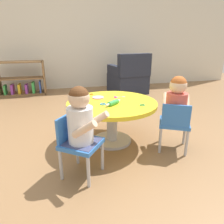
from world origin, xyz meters
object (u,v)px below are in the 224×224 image
seated_child_left (81,118)px  seated_child_right (177,101)px  child_chair_right (174,123)px  armchair_dark (129,79)px  child_chair_left (78,142)px  rolling_pin (113,103)px  craft_table (112,110)px  craft_scissors (118,97)px  bookshelf_low (22,81)px

seated_child_left → seated_child_right: 1.02m
child_chair_right → armchair_dark: (0.33, 2.49, 0.00)m
seated_child_left → child_chair_right: (0.97, 0.20, -0.23)m
child_chair_left → rolling_pin: child_chair_left is taller
armchair_dark → rolling_pin: armchair_dark is taller
child_chair_right → armchair_dark: armchair_dark is taller
craft_table → armchair_dark: bearing=67.0°
child_chair_right → rolling_pin: 0.67m
armchair_dark → rolling_pin: bearing=-112.3°
craft_scissors → seated_child_right: bearing=-43.3°
seated_child_left → child_chair_right: size_ratio=0.95×
seated_child_right → armchair_dark: (0.32, 2.46, -0.22)m
child_chair_left → craft_scissors: bearing=51.5°
rolling_pin → craft_scissors: (0.12, 0.27, -0.02)m
child_chair_left → seated_child_left: size_ratio=1.05×
seated_child_left → armchair_dark: (1.31, 2.69, -0.22)m
seated_child_left → seated_child_right: same height
rolling_pin → bookshelf_low: bearing=115.7°
bookshelf_low → armchair_dark: size_ratio=1.09×
child_chair_left → bookshelf_low: (-0.88, 3.07, -0.01)m
bookshelf_low → craft_scissors: bookshelf_low is taller
child_chair_left → rolling_pin: 0.61m
child_chair_right → bookshelf_low: size_ratio=0.58×
craft_scissors → child_chair_left: bearing=-128.5°
child_chair_right → rolling_pin: bearing=159.4°
armchair_dark → craft_scissors: size_ratio=6.19×
craft_table → child_chair_left: child_chair_left is taller
child_chair_right → seated_child_right: seated_child_right is taller
bookshelf_low → child_chair_left: bearing=-74.0°
craft_table → seated_child_right: (0.60, -0.31, 0.15)m
craft_table → armchair_dark: (0.91, 2.15, -0.07)m
craft_table → seated_child_right: seated_child_right is taller
seated_child_left → seated_child_right: (0.99, 0.23, 0.00)m
child_chair_left → craft_scissors: size_ratio=3.90×
bookshelf_low → seated_child_left: bearing=-73.6°
craft_table → bookshelf_low: size_ratio=1.06×
rolling_pin → child_chair_left: bearing=-135.8°
craft_table → child_chair_right: bearing=-30.8°
seated_child_right → rolling_pin: size_ratio=2.64×
craft_table → bookshelf_low: 2.87m
craft_table → seated_child_right: 0.69m
bookshelf_low → craft_scissors: bearing=-59.5°
bookshelf_low → craft_scissors: (1.41, -2.40, 0.18)m
bookshelf_low → rolling_pin: (1.29, -2.67, 0.21)m
child_chair_right → craft_scissors: 0.71m
seated_child_left → bookshelf_low: seated_child_left is taller
seated_child_right → child_chair_left: bearing=-168.4°
child_chair_left → seated_child_left: (0.03, -0.02, 0.23)m
child_chair_right → craft_table: bearing=149.2°
seated_child_left → craft_scissors: 0.86m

